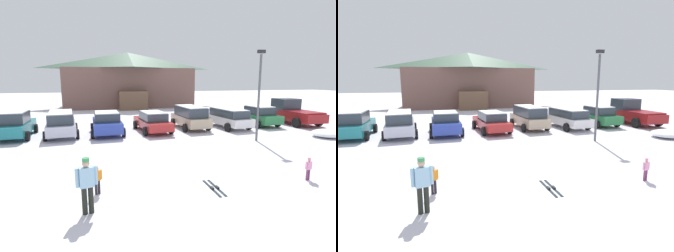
% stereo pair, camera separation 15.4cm
% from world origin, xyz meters
% --- Properties ---
extents(ground, '(160.00, 160.00, 0.00)m').
position_xyz_m(ground, '(0.00, 0.00, 0.00)').
color(ground, silver).
extents(ski_lodge, '(18.20, 11.42, 7.73)m').
position_xyz_m(ski_lodge, '(1.30, 33.44, 3.91)').
color(ski_lodge, brown).
rests_on(ski_lodge, ground).
extents(parked_teal_hatchback, '(2.32, 4.49, 1.78)m').
position_xyz_m(parked_teal_hatchback, '(-8.72, 13.44, 0.89)').
color(parked_teal_hatchback, '#1D777F').
rests_on(parked_teal_hatchback, ground).
extents(parked_silver_wagon, '(2.49, 4.73, 1.69)m').
position_xyz_m(parked_silver_wagon, '(-5.77, 13.23, 0.91)').
color(parked_silver_wagon, silver).
rests_on(parked_silver_wagon, ground).
extents(parked_blue_hatchback, '(2.32, 4.23, 1.63)m').
position_xyz_m(parked_blue_hatchback, '(-2.73, 12.95, 0.83)').
color(parked_blue_hatchback, '#2C41A5').
rests_on(parked_blue_hatchback, ground).
extents(parked_red_sedan, '(2.43, 4.92, 1.50)m').
position_xyz_m(parked_red_sedan, '(0.61, 13.16, 0.77)').
color(parked_red_sedan, '#B32827').
rests_on(parked_red_sedan, ground).
extents(parked_beige_suv, '(2.25, 4.53, 1.78)m').
position_xyz_m(parked_beige_suv, '(3.75, 13.57, 0.95)').
color(parked_beige_suv, tan).
rests_on(parked_beige_suv, ground).
extents(parked_white_suv, '(2.44, 4.75, 1.56)m').
position_xyz_m(parked_white_suv, '(6.84, 13.09, 0.85)').
color(parked_white_suv, silver).
rests_on(parked_white_suv, ground).
extents(parked_green_coupe, '(2.37, 4.36, 1.65)m').
position_xyz_m(parked_green_coupe, '(9.90, 13.51, 0.83)').
color(parked_green_coupe, '#25723D').
rests_on(parked_green_coupe, ground).
extents(pickup_truck, '(2.54, 5.41, 2.15)m').
position_xyz_m(pickup_truck, '(13.31, 13.52, 0.99)').
color(pickup_truck, maroon).
rests_on(pickup_truck, ground).
extents(skier_adult_in_blue_parka, '(0.61, 0.31, 1.67)m').
position_xyz_m(skier_adult_in_blue_parka, '(-3.74, 1.58, 0.94)').
color(skier_adult_in_blue_parka, black).
rests_on(skier_adult_in_blue_parka, ground).
extents(skier_child_in_pink_snowsuit, '(0.33, 0.16, 0.89)m').
position_xyz_m(skier_child_in_pink_snowsuit, '(4.35, 2.02, 0.50)').
color(skier_child_in_pink_snowsuit, '#763961').
rests_on(skier_child_in_pink_snowsuit, ground).
extents(skier_child_in_orange_jacket, '(0.34, 0.23, 0.99)m').
position_xyz_m(skier_child_in_orange_jacket, '(-3.47, 2.86, 0.56)').
color(skier_child_in_orange_jacket, '#251F26').
rests_on(skier_child_in_orange_jacket, ground).
extents(pair_of_skis, '(0.30, 1.51, 0.08)m').
position_xyz_m(pair_of_skis, '(0.54, 2.25, 0.02)').
color(pair_of_skis, '#1D272F').
rests_on(pair_of_skis, ground).
extents(lamp_post, '(0.44, 0.24, 5.59)m').
position_xyz_m(lamp_post, '(6.32, 8.36, 3.14)').
color(lamp_post, '#515459').
rests_on(lamp_post, ground).
extents(plowed_snow_pile, '(2.59, 2.07, 0.51)m').
position_xyz_m(plowed_snow_pile, '(11.82, 8.03, 0.25)').
color(plowed_snow_pile, white).
rests_on(plowed_snow_pile, ground).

